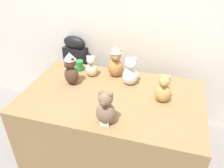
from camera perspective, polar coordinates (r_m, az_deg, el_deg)
wall_back at (r=2.45m, az=5.02°, el=18.42°), size 7.00×0.08×2.60m
display_table at (r=2.27m, az=0.00°, el=-10.18°), size 1.61×0.97×0.71m
instrument_case at (r=2.84m, az=-8.66°, el=2.58°), size 0.29×0.16×0.98m
teddy_bear_mocha at (r=1.68m, az=-1.61°, el=-6.17°), size 0.15×0.13×0.29m
teddy_bear_snow at (r=2.14m, az=4.62°, el=3.01°), size 0.18×0.17×0.29m
teddy_bear_cocoa at (r=2.16m, az=-10.26°, el=3.75°), size 0.19×0.18×0.33m
teddy_bear_cream at (r=2.29m, az=-5.25°, el=4.33°), size 0.13×0.12×0.23m
teddy_bear_honey at (r=1.95m, az=12.75°, el=-1.29°), size 0.14×0.12×0.26m
teddy_bear_caramel at (r=2.25m, az=0.91°, el=5.60°), size 0.18×0.16×0.33m
party_cup_green at (r=2.43m, az=-8.11°, el=4.60°), size 0.08×0.08×0.11m
name_card_front_left at (r=1.72m, az=-1.95°, el=-9.83°), size 0.07×0.01×0.05m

